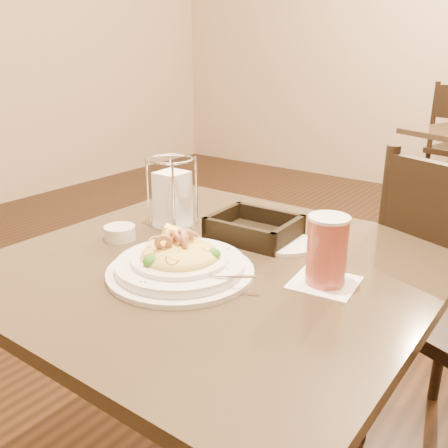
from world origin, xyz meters
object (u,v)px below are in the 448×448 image
Objects in this scene: pasta_bowl at (180,262)px; napkin_caddy at (172,197)px; main_table at (219,348)px; butter_ramekin at (120,233)px; bread_basket at (254,230)px; side_plate at (285,244)px; drink_glass at (327,251)px.

pasta_bowl is 1.83× the size of napkin_caddy.
butter_ramekin is at bearing -171.51° from main_table.
bread_basket is 0.09m from side_plate.
drink_glass is (0.26, 0.14, 0.04)m from pasta_bowl.
bread_basket is 2.72× the size of butter_ramekin.
main_table is 2.70× the size of pasta_bowl.
pasta_bowl is 2.36× the size of drink_glass.
main_table is at bearing -85.14° from bread_basket.
side_plate is at bearing 9.51° from napkin_caddy.
drink_glass is 0.22m from side_plate.
bread_basket is at bearing 153.38° from drink_glass.
butter_ramekin reaches higher than main_table.
drink_glass is 0.52m from butter_ramekin.
main_table is at bearing -25.62° from napkin_caddy.
main_table is at bearing -114.16° from side_plate.
pasta_bowl is 1.62× the size of bread_basket.
side_plate is at bearing 1.07° from bread_basket.
drink_glass is at bearing -37.92° from side_plate.
pasta_bowl reaches higher than side_plate.
side_plate is at bearing 142.08° from drink_glass.
napkin_caddy reaches higher than side_plate.
pasta_bowl is (-0.02, -0.10, 0.25)m from main_table.
side_plate is at bearing 65.84° from main_table.
main_table is 6.22× the size of side_plate.
drink_glass reaches higher than butter_ramekin.
drink_glass is 1.86× the size of butter_ramekin.
main_table is 0.40m from napkin_caddy.
butter_ramekin reaches higher than side_plate.
drink_glass is 0.69× the size of bread_basket.
main_table is 0.27m from pasta_bowl.
side_plate is at bearing 70.09° from pasta_bowl.
napkin_caddy is 0.32m from side_plate.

